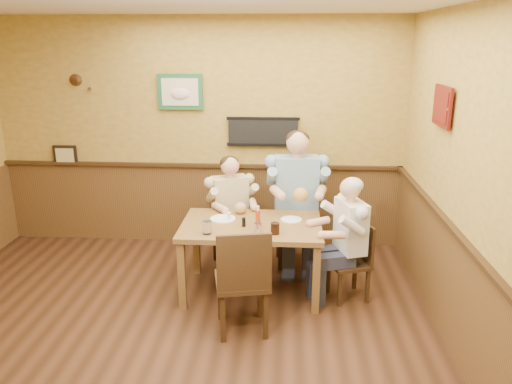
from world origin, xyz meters
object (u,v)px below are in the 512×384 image
(chair_right_end, at_px, (349,261))
(salt_shaker, at_px, (229,217))
(chair_back_left, at_px, (230,231))
(water_glass_mid, at_px, (258,229))
(diner_tan_shirt, at_px, (230,217))
(diner_blue_polo, at_px, (296,206))
(chair_back_right, at_px, (296,224))
(hot_sauce_bottle, at_px, (258,218))
(diner_white_elder, at_px, (350,246))
(dining_table, at_px, (251,232))
(water_glass_left, at_px, (207,228))
(cola_tumbler, at_px, (275,228))
(chair_near_side, at_px, (242,278))
(pepper_shaker, at_px, (244,222))

(chair_right_end, relative_size, salt_shaker, 8.35)
(chair_back_left, xyz_separation_m, salt_shaker, (0.06, -0.61, 0.39))
(water_glass_mid, distance_m, salt_shaker, 0.45)
(diner_tan_shirt, distance_m, diner_blue_polo, 0.76)
(chair_back_right, xyz_separation_m, hot_sauce_bottle, (-0.39, -0.81, 0.36))
(chair_right_end, relative_size, diner_white_elder, 0.70)
(chair_right_end, bearing_deg, dining_table, -111.33)
(chair_back_left, bearing_deg, water_glass_mid, -91.39)
(chair_back_right, relative_size, water_glass_left, 7.80)
(water_glass_left, relative_size, cola_tumbler, 1.15)
(chair_near_side, height_order, diner_tan_shirt, diner_tan_shirt)
(chair_back_left, xyz_separation_m, pepper_shaker, (0.22, -0.75, 0.39))
(chair_back_right, relative_size, chair_near_side, 0.99)
(chair_back_left, bearing_deg, pepper_shaker, -96.47)
(chair_near_side, distance_m, diner_tan_shirt, 1.40)
(hot_sauce_bottle, bearing_deg, chair_right_end, 2.02)
(diner_blue_polo, bearing_deg, pepper_shaker, -127.68)
(dining_table, bearing_deg, cola_tumbler, -46.12)
(diner_white_elder, xyz_separation_m, hot_sauce_bottle, (-0.91, -0.03, 0.28))
(dining_table, bearing_deg, chair_right_end, -3.78)
(cola_tumbler, xyz_separation_m, hot_sauce_bottle, (-0.17, 0.16, 0.04))
(dining_table, bearing_deg, pepper_shaker, -130.86)
(chair_right_end, xyz_separation_m, water_glass_left, (-1.38, -0.23, 0.42))
(diner_white_elder, xyz_separation_m, pepper_shaker, (-1.05, -0.01, 0.23))
(water_glass_mid, bearing_deg, water_glass_left, -176.70)
(dining_table, height_order, water_glass_left, water_glass_left)
(chair_back_left, distance_m, pepper_shaker, 0.87)
(water_glass_mid, relative_size, pepper_shaker, 1.17)
(salt_shaker, bearing_deg, chair_right_end, -5.79)
(chair_back_left, relative_size, hot_sauce_bottle, 4.06)
(chair_near_side, bearing_deg, dining_table, -103.63)
(water_glass_mid, bearing_deg, chair_right_end, 12.71)
(diner_tan_shirt, bearing_deg, water_glass_left, -119.55)
(chair_right_end, distance_m, water_glass_left, 1.46)
(dining_table, distance_m, chair_right_end, 1.01)
(water_glass_mid, bearing_deg, diner_blue_polo, 68.98)
(chair_back_right, xyz_separation_m, chair_near_side, (-0.49, -1.42, 0.01))
(chair_back_left, relative_size, cola_tumbler, 7.38)
(cola_tumbler, bearing_deg, chair_right_end, 14.46)
(chair_back_right, xyz_separation_m, diner_blue_polo, (0.00, 0.00, 0.21))
(diner_white_elder, relative_size, pepper_shaker, 12.38)
(cola_tumbler, bearing_deg, chair_back_right, 77.59)
(water_glass_mid, bearing_deg, chair_back_right, 68.98)
(chair_back_right, bearing_deg, water_glass_left, -134.51)
(chair_back_right, xyz_separation_m, salt_shaker, (-0.69, -0.66, 0.30))
(chair_back_left, height_order, water_glass_mid, water_glass_mid)
(cola_tumbler, bearing_deg, diner_tan_shirt, 120.22)
(chair_back_left, bearing_deg, chair_near_side, -102.44)
(diner_blue_polo, xyz_separation_m, pepper_shaker, (-0.53, -0.79, 0.09))
(chair_near_side, height_order, diner_blue_polo, diner_blue_polo)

